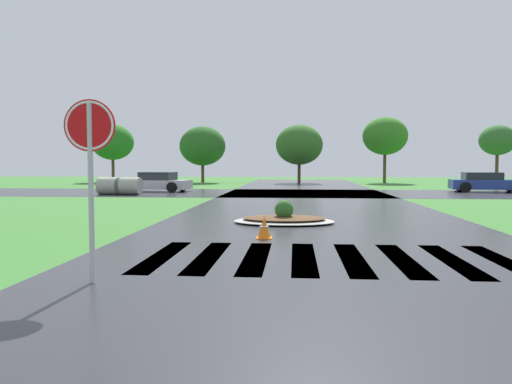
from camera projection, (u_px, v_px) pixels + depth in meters
name	position (u px, v px, depth m)	size (l,w,h in m)	color
ground_plane	(368.00, 381.00, 4.13)	(120.00, 120.00, 0.10)	#38722D
asphalt_roadway	(316.00, 225.00, 14.08)	(9.43, 80.00, 0.01)	#2B2B30
asphalt_cross_road	(305.00, 193.00, 29.32)	(90.00, 8.48, 0.01)	#2B2B30
crosswalk_stripes	(328.00, 258.00, 9.20)	(6.75, 3.30, 0.01)	white
stop_sign	(90.00, 147.00, 7.21)	(0.76, 0.08, 2.71)	#B2B5BA
median_island	(284.00, 219.00, 14.68)	(3.00, 2.09, 0.68)	#9E9B93
car_dark_suv	(487.00, 183.00, 30.69)	(4.61, 2.50, 1.22)	navy
car_white_sedan	(155.00, 182.00, 31.15)	(4.67, 2.50, 1.23)	#B7B7BF
drainage_pipe_stack	(120.00, 186.00, 27.95)	(2.53, 1.21, 0.99)	#9E9B93
traffic_cone	(264.00, 228.00, 11.63)	(0.36, 0.36, 0.52)	orange
background_treeline	(331.00, 141.00, 44.79)	(47.11, 5.34, 6.00)	#4C3823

